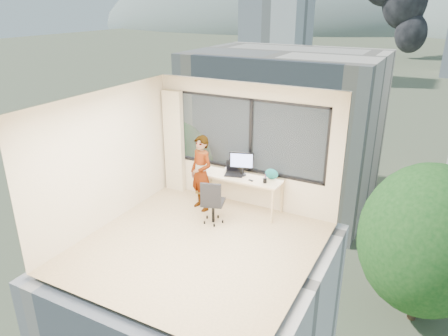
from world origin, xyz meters
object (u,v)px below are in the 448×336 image
Objects in this scene: handbag at (271,174)px; person at (201,173)px; chair at (213,201)px; desk at (239,192)px; game_console at (233,169)px; monitor at (242,164)px; laptop at (234,169)px.

person is at bearing 178.96° from handbag.
chair is 1.30m from handbag.
game_console is (-0.24, 0.21, 0.41)m from desk.
monitor is 1.71× the size of game_console.
desk is at bearing -137.78° from monitor.
monitor reaches higher than chair.
game_console is 1.07× the size of handbag.
person is 0.72m from game_console.
game_console is 0.28m from laptop.
chair is at bearing -17.60° from person.
laptop is at bearing 67.31° from chair.
person is 5.42× the size of game_console.
handbag is (0.89, -0.05, 0.07)m from game_console.
handbag reaches higher than game_console.
desk is 4.55× the size of laptop.
desk is at bearing -49.32° from game_console.
handbag is at bearing -3.60° from laptop.
laptop is 0.77m from handbag.
laptop is at bearing -170.87° from desk.
desk is 0.52m from game_console.
laptop is (-0.13, -0.07, -0.13)m from monitor.
person is at bearing -153.10° from desk.
game_console reaches higher than desk.
person is (-0.69, -0.35, 0.42)m from desk.
desk is 0.79m from chair.
desk is at bearing 171.73° from handbag.
desk is 0.82m from handbag.
handbag is (1.34, 0.50, 0.06)m from person.
chair reaches higher than game_console.
laptop is at bearing 51.18° from person.
desk is 0.51m from laptop.
person is at bearing -137.46° from game_console.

